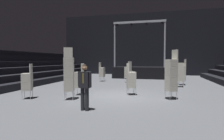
% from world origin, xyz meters
% --- Properties ---
extents(ground_plane, '(22.00, 30.00, 0.10)m').
position_xyz_m(ground_plane, '(0.00, 0.00, -0.05)').
color(ground_plane, '#515459').
extents(arena_end_wall, '(22.00, 0.30, 8.00)m').
position_xyz_m(arena_end_wall, '(0.00, 15.00, 4.00)').
color(arena_end_wall, black).
rests_on(arena_end_wall, ground_plane).
extents(bleacher_bank_left, '(4.50, 24.00, 2.70)m').
position_xyz_m(bleacher_bank_left, '(-8.75, 1.00, 1.35)').
color(bleacher_bank_left, black).
rests_on(bleacher_bank_left, ground_plane).
extents(stage_riser, '(5.50, 3.07, 5.80)m').
position_xyz_m(stage_riser, '(0.00, 10.40, 0.68)').
color(stage_riser, black).
rests_on(stage_riser, ground_plane).
extents(man_with_tie, '(0.57, 0.28, 1.73)m').
position_xyz_m(man_with_tie, '(-0.70, -3.29, 0.98)').
color(man_with_tie, black).
rests_on(man_with_tie, ground_plane).
extents(chair_stack_front_left, '(0.48, 0.48, 1.71)m').
position_xyz_m(chair_stack_front_left, '(-2.19, -0.43, 0.86)').
color(chair_stack_front_left, '#B2B5BA').
rests_on(chair_stack_front_left, ground_plane).
extents(chair_stack_front_right, '(0.60, 0.60, 1.79)m').
position_xyz_m(chair_stack_front_right, '(-0.51, 5.59, 0.90)').
color(chair_stack_front_right, '#B2B5BA').
rests_on(chair_stack_front_right, ground_plane).
extents(chair_stack_mid_left, '(0.44, 0.44, 1.71)m').
position_xyz_m(chair_stack_mid_left, '(3.45, 4.10, 0.86)').
color(chair_stack_mid_left, '#B2B5BA').
rests_on(chair_stack_mid_left, ground_plane).
extents(chair_stack_mid_right, '(0.61, 0.61, 2.39)m').
position_xyz_m(chair_stack_mid_right, '(2.56, -0.40, 1.19)').
color(chair_stack_mid_right, '#B2B5BA').
rests_on(chair_stack_mid_right, ground_plane).
extents(chair_stack_mid_centre, '(0.49, 0.49, 1.96)m').
position_xyz_m(chair_stack_mid_centre, '(3.70, 5.24, 0.98)').
color(chair_stack_mid_centre, '#B2B5BA').
rests_on(chair_stack_mid_centre, ground_plane).
extents(chair_stack_rear_left, '(0.47, 0.47, 1.71)m').
position_xyz_m(chair_stack_rear_left, '(-2.96, 6.14, 0.86)').
color(chair_stack_rear_left, '#B2B5BA').
rests_on(chair_stack_rear_left, ground_plane).
extents(chair_stack_rear_right, '(0.58, 0.58, 1.71)m').
position_xyz_m(chair_stack_rear_right, '(-4.25, -1.96, 0.86)').
color(chair_stack_rear_right, '#B2B5BA').
rests_on(chair_stack_rear_right, ground_plane).
extents(chair_stack_rear_centre, '(0.57, 0.57, 1.71)m').
position_xyz_m(chair_stack_rear_centre, '(0.52, 0.31, 0.86)').
color(chair_stack_rear_centre, '#B2B5BA').
rests_on(chair_stack_rear_centre, ground_plane).
extents(chair_stack_aisle_left, '(0.56, 0.56, 2.48)m').
position_xyz_m(chair_stack_aisle_left, '(-2.17, -1.65, 1.24)').
color(chair_stack_aisle_left, '#B2B5BA').
rests_on(chair_stack_aisle_left, ground_plane).
extents(equipment_road_case, '(1.06, 0.89, 0.50)m').
position_xyz_m(equipment_road_case, '(-4.61, 4.44, 0.25)').
color(equipment_road_case, black).
rests_on(equipment_road_case, ground_plane).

